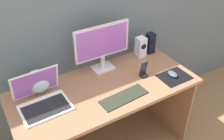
{
  "coord_description": "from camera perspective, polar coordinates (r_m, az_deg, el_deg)",
  "views": [
    {
      "loc": [
        -0.74,
        -1.34,
        1.98
      ],
      "look_at": [
        0.05,
        -0.02,
        0.91
      ],
      "focal_mm": 40.43,
      "sensor_mm": 36.0,
      "label": 1
    }
  ],
  "objects": [
    {
      "name": "wall_back",
      "position": [
        2.03,
        -7.69,
        13.4
      ],
      "size": [
        6.0,
        0.04,
        2.5
      ],
      "primitive_type": "cube",
      "color": "slate",
      "rests_on": "ground_plane"
    },
    {
      "name": "phone_in_dock",
      "position": [
        2.06,
        7.16,
        -0.29
      ],
      "size": [
        0.06,
        0.05,
        0.14
      ],
      "color": "black",
      "rests_on": "desk"
    },
    {
      "name": "speaker_right",
      "position": [
        2.37,
        8.67,
        6.03
      ],
      "size": [
        0.07,
        0.07,
        0.2
      ],
      "color": "black",
      "rests_on": "desk"
    },
    {
      "name": "fishbowl",
      "position": [
        1.95,
        -16.42,
        -2.47
      ],
      "size": [
        0.18,
        0.18,
        0.18
      ],
      "primitive_type": "sphere",
      "color": "silver",
      "rests_on": "desk"
    },
    {
      "name": "laptop",
      "position": [
        1.84,
        -15.52,
        -6.45
      ],
      "size": [
        0.35,
        0.32,
        0.24
      ],
      "color": "white",
      "rests_on": "desk"
    },
    {
      "name": "monitor",
      "position": [
        2.04,
        -2.19,
        5.71
      ],
      "size": [
        0.49,
        0.14,
        0.4
      ],
      "color": "silver",
      "rests_on": "desk"
    },
    {
      "name": "keyboard_external",
      "position": [
        1.86,
        2.73,
        -6.15
      ],
      "size": [
        0.38,
        0.15,
        0.01
      ],
      "primitive_type": "cube",
      "rotation": [
        0.0,
        0.0,
        0.07
      ],
      "color": "#292F21",
      "rests_on": "desk"
    },
    {
      "name": "mousepad",
      "position": [
        2.12,
        13.89,
        -1.49
      ],
      "size": [
        0.25,
        0.2,
        0.0
      ],
      "primitive_type": "cube",
      "color": "black",
      "rests_on": "desk"
    },
    {
      "name": "desk",
      "position": [
        2.06,
        -1.59,
        -7.24
      ],
      "size": [
        1.46,
        0.66,
        0.76
      ],
      "color": "#A06848",
      "rests_on": "ground_plane"
    },
    {
      "name": "mouse",
      "position": [
        2.12,
        13.54,
        -0.88
      ],
      "size": [
        0.06,
        0.1,
        0.04
      ],
      "primitive_type": "ellipsoid",
      "rotation": [
        0.0,
        0.0,
        -0.01
      ],
      "color": "#414E4E",
      "rests_on": "mousepad"
    },
    {
      "name": "speaker_near_monitor",
      "position": [
        2.31,
        6.53,
        5.24
      ],
      "size": [
        0.08,
        0.09,
        0.18
      ],
      "color": "white",
      "rests_on": "desk"
    }
  ]
}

